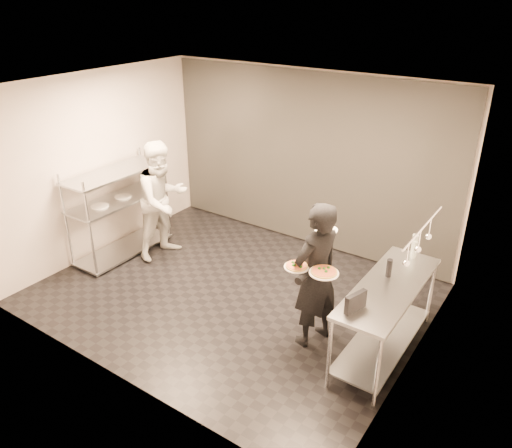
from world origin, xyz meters
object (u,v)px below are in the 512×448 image
Objects in this scene: pos_monitor at (356,302)px; bottle_dark at (389,268)px; pizza_plate_far at (324,272)px; bottle_clear at (414,249)px; pass_rack at (119,208)px; prep_counter at (386,308)px; waiter at (316,275)px; pizza_plate_near at (297,266)px; salad_plate at (326,228)px; bottle_green at (415,245)px; chef at (163,200)px.

bottle_dark is at bearing 104.44° from pos_monitor.
bottle_clear reaches higher than pizza_plate_far.
pos_monitor is 1.25× the size of bottle_clear.
pass_rack reaches higher than prep_counter.
waiter is (3.55, -0.23, 0.13)m from pass_rack.
pizza_plate_near is 1.51m from bottle_clear.
pos_monitor is at bearing -24.62° from pizza_plate_far.
bottle_dark reaches higher than pizza_plate_near.
salad_plate reaches higher than pizza_plate_near.
bottle_green reaches higher than pizza_plate_near.
pizza_plate_near is at bearing -128.21° from bottle_clear.
chef is at bearing 177.13° from bottle_dark.
chef is at bearing 174.57° from prep_counter.
prep_counter is 0.86m from waiter.
pizza_plate_far is 1.36m from bottle_green.
pass_rack is at bearing 128.72° from chef.
prep_counter is at bearing -90.70° from bottle_clear.
pizza_plate_far is at bearing -115.64° from bottle_green.
prep_counter is 6.40× the size of bottle_green.
pass_rack is 0.87× the size of chef.
bottle_green is 0.05m from bottle_clear.
bottle_green is at bearing -75.25° from chef.
waiter is at bearing -81.47° from salad_plate.
pizza_plate_far is 1.51× the size of bottle_dark.
pizza_plate_near is 1.53m from bottle_green.
waiter is (-0.78, -0.24, 0.27)m from prep_counter.
waiter is 0.55m from salad_plate.
bottle_green is (0.82, 0.76, -0.31)m from salad_plate.
prep_counter is 0.98× the size of chef.
chef is at bearing -178.20° from pos_monitor.
bottle_clear is at bearing 81.23° from bottle_dark.
salad_plate is at bearing -169.89° from bottle_dark.
pizza_plate_far is 1.49× the size of bottle_clear.
bottle_clear is (0.01, 0.76, 0.40)m from prep_counter.
waiter is at bearing -149.77° from bottle_dark.
chef is at bearing -84.39° from waiter.
salad_plate is at bearing -88.25° from chef.
bottle_green is (0.12, 1.44, 0.04)m from pos_monitor.
pizza_plate_far is 0.58m from salad_plate.
pizza_plate_far is 0.52m from pos_monitor.
pass_rack reaches higher than pizza_plate_near.
pizza_plate_near is at bearing -144.65° from bottle_dark.
waiter is 5.51× the size of pizza_plate_far.
salad_plate reaches higher than prep_counter.
pizza_plate_far is 1.19× the size of pos_monitor.
prep_counter is at bearing -64.65° from bottle_dark.
pos_monitor is 1.44m from bottle_green.
pizza_plate_near is 1.29× the size of bottle_clear.
salad_plate is (-0.04, 0.28, 0.48)m from waiter.
chef is 3.75m from pos_monitor.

